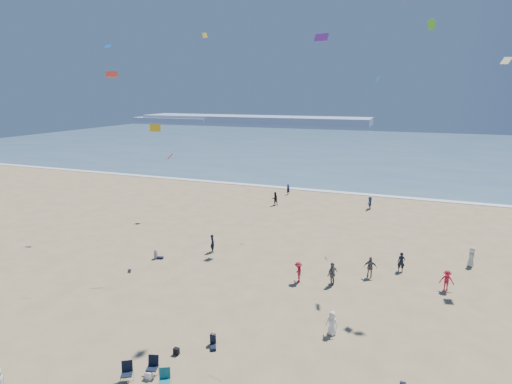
% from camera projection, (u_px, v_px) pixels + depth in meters
% --- Properties ---
extents(ocean, '(220.00, 100.00, 0.06)m').
position_uv_depth(ocean, '(367.00, 148.00, 102.37)').
color(ocean, '#476B84').
rests_on(ocean, ground).
extents(surf_line, '(220.00, 1.20, 0.08)m').
position_uv_depth(surf_line, '(333.00, 192.00, 56.87)').
color(surf_line, white).
rests_on(surf_line, ground).
extents(headland_far, '(110.00, 20.00, 3.20)m').
position_uv_depth(headland_far, '(252.00, 119.00, 190.52)').
color(headland_far, '#7A8EA8').
rests_on(headland_far, ground).
extents(headland_near, '(40.00, 14.00, 2.00)m').
position_uv_depth(headland_near, '(174.00, 119.00, 199.64)').
color(headland_near, '#7A8EA8').
rests_on(headland_near, ground).
extents(standing_flyers, '(23.05, 42.17, 1.78)m').
position_uv_depth(standing_flyers, '(325.00, 255.00, 32.59)').
color(standing_flyers, silver).
rests_on(standing_flyers, ground).
extents(seated_group, '(21.42, 16.24, 0.84)m').
position_uv_depth(seated_group, '(248.00, 356.00, 20.72)').
color(seated_group, white).
rests_on(seated_group, ground).
extents(chair_cluster, '(2.81, 1.58, 1.00)m').
position_uv_depth(chair_cluster, '(148.00, 373.00, 19.31)').
color(chair_cluster, black).
rests_on(chair_cluster, ground).
extents(white_tote, '(0.35, 0.20, 0.40)m').
position_uv_depth(white_tote, '(149.00, 375.00, 19.61)').
color(white_tote, white).
rests_on(white_tote, ground).
extents(black_backpack, '(0.30, 0.22, 0.38)m').
position_uv_depth(black_backpack, '(176.00, 351.00, 21.46)').
color(black_backpack, black).
rests_on(black_backpack, ground).
extents(kites_aloft, '(37.54, 42.81, 31.16)m').
position_uv_depth(kites_aloft, '(411.00, 88.00, 20.75)').
color(kites_aloft, blue).
rests_on(kites_aloft, ground).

